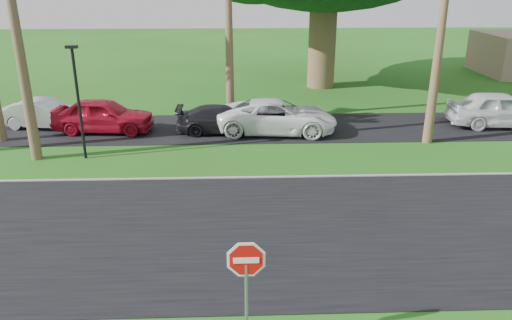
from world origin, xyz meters
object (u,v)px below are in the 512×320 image
at_px(car_silver, 46,114).
at_px(car_red, 103,116).
at_px(car_minivan, 277,117).
at_px(car_pickup, 501,110).
at_px(car_dark, 223,120).
at_px(stop_sign_near, 246,274).

distance_m(car_silver, car_red, 3.14).
bearing_deg(car_minivan, car_pickup, -82.04).
height_order(car_minivan, car_pickup, car_pickup).
height_order(car_dark, car_minivan, car_minivan).
xyz_separation_m(car_red, car_pickup, (19.56, 0.14, 0.06)).
xyz_separation_m(stop_sign_near, car_dark, (-0.85, 14.86, -1.13)).
relative_size(car_silver, car_pickup, 0.83).
relative_size(stop_sign_near, car_red, 0.55).
height_order(car_red, car_dark, car_red).
height_order(car_silver, car_dark, car_silver).
distance_m(car_silver, car_pickup, 22.61).
height_order(car_silver, car_minivan, car_minivan).
xyz_separation_m(car_dark, car_minivan, (2.62, -0.15, 0.15)).
bearing_deg(car_pickup, car_silver, 91.94).
xyz_separation_m(car_silver, car_pickup, (22.60, -0.65, 0.17)).
distance_m(stop_sign_near, car_red, 16.57).
bearing_deg(stop_sign_near, car_minivan, 83.17).
height_order(stop_sign_near, car_red, stop_sign_near).
bearing_deg(car_dark, car_silver, 82.17).
bearing_deg(car_silver, stop_sign_near, -139.28).
bearing_deg(car_minivan, stop_sign_near, 178.08).
height_order(car_red, car_pickup, car_pickup).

